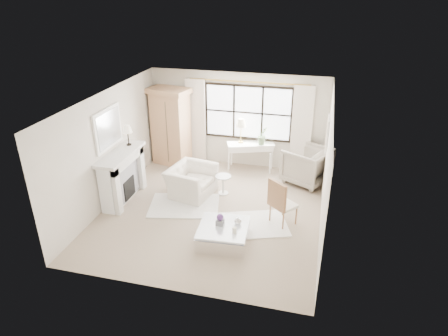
{
  "coord_description": "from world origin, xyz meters",
  "views": [
    {
      "loc": [
        2.26,
        -7.78,
        4.97
      ],
      "look_at": [
        0.25,
        0.2,
        1.05
      ],
      "focal_mm": 32.0,
      "sensor_mm": 36.0,
      "label": 1
    }
  ],
  "objects": [
    {
      "name": "wingback_chair",
      "position": [
        2.04,
        2.04,
        0.49
      ],
      "size": [
        1.44,
        1.43,
        0.98
      ],
      "primitive_type": "imported",
      "rotation": [
        0.0,
        0.0,
        -2.05
      ],
      "color": "#9E9485",
      "rests_on": "floor"
    },
    {
      "name": "planter_flowers",
      "position": [
        0.49,
        -1.09,
        0.56
      ],
      "size": [
        0.14,
        0.14,
        0.14
      ],
      "primitive_type": "sphere",
      "color": "#552D72",
      "rests_on": "planter_box"
    },
    {
      "name": "console_table",
      "position": [
        0.45,
        2.45,
        0.4
      ],
      "size": [
        1.38,
        0.87,
        0.8
      ],
      "rotation": [
        0.0,
        0.0,
        0.35
      ],
      "color": "white",
      "rests_on": "floor"
    },
    {
      "name": "art_frame",
      "position": [
        2.47,
        1.7,
        1.55
      ],
      "size": [
        0.04,
        0.62,
        0.82
      ],
      "primitive_type": "cube",
      "color": "silver",
      "rests_on": "wall_right"
    },
    {
      "name": "wall_left",
      "position": [
        -2.5,
        0.0,
        1.35
      ],
      "size": [
        0.0,
        5.5,
        5.5
      ],
      "primitive_type": "plane",
      "rotation": [
        1.57,
        0.0,
        1.57
      ],
      "color": "beige",
      "rests_on": "ground"
    },
    {
      "name": "armoire",
      "position": [
        -1.87,
        2.35,
        1.14
      ],
      "size": [
        1.25,
        0.93,
        2.24
      ],
      "rotation": [
        0.0,
        0.0,
        -0.23
      ],
      "color": "tan",
      "rests_on": "floor"
    },
    {
      "name": "window_frame",
      "position": [
        0.3,
        2.72,
        1.6
      ],
      "size": [
        2.5,
        0.04,
        1.5
      ],
      "primitive_type": null,
      "color": "black",
      "rests_on": "wall_back"
    },
    {
      "name": "wall_front",
      "position": [
        0.0,
        -2.75,
        1.35
      ],
      "size": [
        5.0,
        0.0,
        5.0
      ],
      "primitive_type": "plane",
      "rotation": [
        -1.57,
        0.0,
        0.0
      ],
      "color": "beige",
      "rests_on": "ground"
    },
    {
      "name": "floor",
      "position": [
        0.0,
        0.0,
        0.0
      ],
      "size": [
        5.5,
        5.5,
        0.0
      ],
      "primitive_type": "plane",
      "color": "tan",
      "rests_on": "ground"
    },
    {
      "name": "fireplace",
      "position": [
        -2.27,
        0.0,
        0.65
      ],
      "size": [
        0.58,
        1.66,
        1.26
      ],
      "color": "silver",
      "rests_on": "ground"
    },
    {
      "name": "coffee_vase",
      "position": [
        0.84,
        -0.98,
        0.46
      ],
      "size": [
        0.17,
        0.17,
        0.16
      ],
      "primitive_type": "imported",
      "rotation": [
        0.0,
        0.0,
        -0.08
      ],
      "color": "silver",
      "rests_on": "coffee_table"
    },
    {
      "name": "mirror_glass",
      "position": [
        -2.44,
        0.0,
        1.84
      ],
      "size": [
        0.02,
        1.0,
        0.8
      ],
      "primitive_type": "cube",
      "color": "silver",
      "rests_on": "wall_left"
    },
    {
      "name": "mirror_frame",
      "position": [
        -2.47,
        0.0,
        1.84
      ],
      "size": [
        0.05,
        1.15,
        0.95
      ],
      "primitive_type": "cube",
      "color": "white",
      "rests_on": "wall_left"
    },
    {
      "name": "coffee_table",
      "position": [
        0.57,
        -1.14,
        0.18
      ],
      "size": [
        1.07,
        1.07,
        0.38
      ],
      "rotation": [
        0.0,
        0.0,
        0.07
      ],
      "color": "white",
      "rests_on": "floor"
    },
    {
      "name": "art_canvas",
      "position": [
        2.45,
        1.7,
        1.55
      ],
      "size": [
        0.01,
        0.52,
        0.72
      ],
      "primitive_type": "cube",
      "color": "#BDAA92",
      "rests_on": "wall_right"
    },
    {
      "name": "window_pane",
      "position": [
        0.3,
        2.73,
        1.6
      ],
      "size": [
        2.4,
        0.02,
        1.5
      ],
      "primitive_type": "cube",
      "color": "white",
      "rests_on": "wall_back"
    },
    {
      "name": "planter_box",
      "position": [
        0.49,
        -1.09,
        0.44
      ],
      "size": [
        0.16,
        0.16,
        0.11
      ],
      "primitive_type": "cube",
      "rotation": [
        0.0,
        0.0,
        -0.07
      ],
      "color": "slate",
      "rests_on": "coffee_table"
    },
    {
      "name": "wall_back",
      "position": [
        0.0,
        2.75,
        1.35
      ],
      "size": [
        5.0,
        0.0,
        5.0
      ],
      "primitive_type": "plane",
      "rotation": [
        1.57,
        0.0,
        0.0
      ],
      "color": "beige",
      "rests_on": "ground"
    },
    {
      "name": "pillar_candle",
      "position": [
        0.84,
        -1.3,
        0.44
      ],
      "size": [
        0.09,
        0.09,
        0.12
      ],
      "primitive_type": "cylinder",
      "color": "silver",
      "rests_on": "coffee_table"
    },
    {
      "name": "ceiling",
      "position": [
        0.0,
        0.0,
        2.7
      ],
      "size": [
        5.5,
        5.5,
        0.0
      ],
      "primitive_type": "plane",
      "rotation": [
        3.14,
        0.0,
        0.0
      ],
      "color": "white",
      "rests_on": "ground"
    },
    {
      "name": "rug_left",
      "position": [
        -0.7,
        0.03,
        0.01
      ],
      "size": [
        1.85,
        1.48,
        0.03
      ],
      "primitive_type": "cube",
      "rotation": [
        0.0,
        0.0,
        0.21
      ],
      "color": "silver",
      "rests_on": "floor"
    },
    {
      "name": "mantel_lamp",
      "position": [
        -2.24,
        0.48,
        1.65
      ],
      "size": [
        0.22,
        0.22,
        0.51
      ],
      "color": "black",
      "rests_on": "fireplace"
    },
    {
      "name": "french_chair",
      "position": [
        1.67,
        -0.14,
        0.31
      ],
      "size": [
        0.68,
        0.68,
        1.08
      ],
      "rotation": [
        0.0,
        0.0,
        2.45
      ],
      "color": "#96663F",
      "rests_on": "floor"
    },
    {
      "name": "club_armchair",
      "position": [
        -0.72,
        0.65,
        0.37
      ],
      "size": [
        1.2,
        1.32,
        0.74
      ],
      "primitive_type": "imported",
      "rotation": [
        0.0,
        0.0,
        1.37
      ],
      "color": "silver",
      "rests_on": "floor"
    },
    {
      "name": "side_table",
      "position": [
        0.06,
        0.86,
        0.33
      ],
      "size": [
        0.4,
        0.4,
        0.51
      ],
      "color": "silver",
      "rests_on": "floor"
    },
    {
      "name": "curtain_left",
      "position": [
        -1.2,
        2.65,
        1.24
      ],
      "size": [
        0.55,
        0.1,
        2.47
      ],
      "primitive_type": "cube",
      "color": "silver",
      "rests_on": "ground"
    },
    {
      "name": "curtain_rod",
      "position": [
        0.3,
        2.67,
        2.47
      ],
      "size": [
        3.3,
        0.04,
        0.04
      ],
      "primitive_type": "cylinder",
      "rotation": [
        0.0,
        1.57,
        0.0
      ],
      "color": "#AB863B",
      "rests_on": "wall_back"
    },
    {
      "name": "orchid_plant",
      "position": [
        0.78,
        2.47,
        1.06
      ],
      "size": [
        0.37,
        0.36,
        0.53
      ],
      "primitive_type": "imported",
      "rotation": [
        0.0,
        0.0,
        0.64
      ],
      "color": "#5B764E",
      "rests_on": "console_table"
    },
    {
      "name": "rug_right",
      "position": [
        1.07,
        -0.36,
        0.01
      ],
      "size": [
        1.75,
        1.53,
        0.03
      ],
      "primitive_type": "cube",
      "rotation": [
        0.0,
        0.0,
        0.35
      ],
      "color": "white",
      "rests_on": "floor"
    },
    {
      "name": "wall_right",
      "position": [
        2.5,
        0.0,
        1.35
      ],
      "size": [
        0.0,
        5.5,
        5.5
      ],
      "primitive_type": "plane",
      "rotation": [
        1.57,
        0.0,
        -1.57
      ],
      "color": "silver",
      "rests_on": "ground"
    },
    {
      "name": "console_lamp",
      "position": [
        0.16,
        2.46,
        1.36
      ],
      "size": [
        0.28,
        0.28,
        0.69
      ],
      "color": "#A7883A",
      "rests_on": "console_table"
    },
    {
      "name": "curtain_right",
      "position": [
        1.8,
        2.65,
        1.24
      ],
      "size": [
        0.55,
        0.1,
        2.47
      ],
      "primitive_type": "cube",
      "color": "beige",
      "rests_on": "ground"
    }
  ]
}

